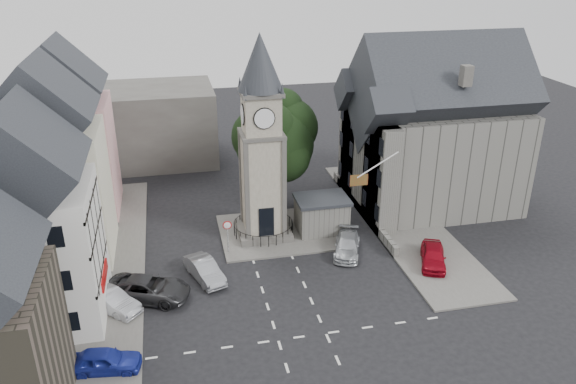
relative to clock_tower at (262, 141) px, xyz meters
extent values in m
plane|color=black|center=(0.00, -7.99, -8.12)|extent=(120.00, 120.00, 0.00)
cube|color=#595651|center=(-12.50, -1.99, -8.05)|extent=(6.00, 30.00, 0.14)
cube|color=#595651|center=(12.00, 0.01, -8.05)|extent=(6.00, 26.00, 0.14)
cube|color=#595651|center=(1.50, 0.01, -8.04)|extent=(10.00, 8.00, 0.16)
cube|color=silver|center=(0.00, -13.49, -8.12)|extent=(20.00, 8.00, 0.01)
cube|color=#4C4944|center=(0.00, 0.01, -7.77)|extent=(4.20, 4.20, 0.70)
torus|color=black|center=(0.00, 0.01, -7.04)|extent=(4.86, 4.86, 0.06)
cube|color=gray|center=(0.00, 0.01, -3.42)|extent=(3.00, 3.00, 8.00)
cube|color=black|center=(0.00, -1.44, -6.22)|extent=(1.20, 0.25, 2.40)
cube|color=#4C4944|center=(0.00, 0.01, 0.58)|extent=(3.30, 3.30, 0.25)
cube|color=gray|center=(0.00, 0.01, 2.18)|extent=(2.70, 2.70, 3.20)
cylinder|color=white|center=(0.00, -1.39, 2.18)|extent=(1.50, 0.12, 1.50)
cube|color=#4C4944|center=(0.00, 0.01, 3.78)|extent=(3.10, 3.10, 0.30)
cone|color=black|center=(0.00, 0.01, 6.03)|extent=(3.40, 3.40, 4.20)
cube|color=slate|center=(4.80, -0.49, -6.72)|extent=(4.00, 3.00, 2.80)
cube|color=black|center=(4.80, -0.49, -5.17)|extent=(4.30, 3.30, 0.25)
cylinder|color=black|center=(2.00, 5.01, -5.92)|extent=(0.70, 0.70, 4.40)
cylinder|color=black|center=(-3.20, -2.49, -6.87)|extent=(0.10, 0.10, 2.50)
cone|color=#A50C0C|center=(-3.20, -2.59, -5.62)|extent=(0.70, 0.06, 0.70)
cone|color=white|center=(-3.20, -2.61, -5.62)|extent=(0.54, 0.04, 0.54)
cube|color=pink|center=(-15.50, 8.01, -3.12)|extent=(7.50, 7.00, 10.00)
cube|color=beige|center=(-15.50, 0.01, -3.12)|extent=(7.50, 7.00, 10.00)
cube|color=silver|center=(-15.50, -7.99, -3.62)|extent=(7.50, 7.00, 9.00)
cube|color=#4C4944|center=(-12.00, 20.01, -4.12)|extent=(20.00, 10.00, 8.00)
cube|color=slate|center=(16.00, 3.01, -3.62)|extent=(14.00, 10.00, 9.00)
cube|color=slate|center=(9.80, -0.49, -3.62)|extent=(1.60, 4.40, 9.00)
cube|color=slate|center=(9.80, 6.51, -3.62)|extent=(1.60, 4.40, 9.00)
cube|color=slate|center=(9.20, 2.01, -7.67)|extent=(0.40, 16.00, 0.90)
cylinder|color=white|center=(8.00, -3.99, -1.12)|extent=(3.17, 0.10, 1.89)
plane|color=#B21414|center=(6.60, -3.99, -2.22)|extent=(1.40, 0.00, 1.40)
imported|color=#1B2999|center=(-11.50, -13.99, -7.43)|extent=(4.26, 2.18, 1.39)
imported|color=#AEB0B6|center=(-11.50, -8.16, -7.42)|extent=(4.12, 4.01, 1.40)
imported|color=#2C2D2F|center=(-9.18, -7.34, -7.33)|extent=(6.22, 4.45, 1.57)
imported|color=#93969B|center=(-5.25, -5.68, -7.40)|extent=(2.94, 4.62, 1.44)
imported|color=#AEB1B6|center=(5.79, -4.36, -7.46)|extent=(3.37, 4.94, 1.33)
imported|color=maroon|center=(11.50, -7.39, -7.38)|extent=(3.27, 4.67, 1.48)
imported|color=#BBB69B|center=(11.50, 1.45, -7.21)|extent=(0.69, 0.48, 1.81)
camera|label=1|loc=(-6.78, -40.36, 13.88)|focal=35.00mm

